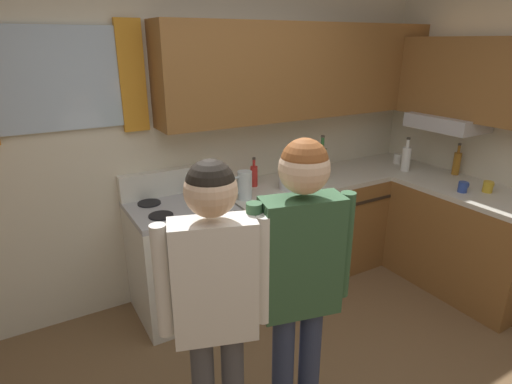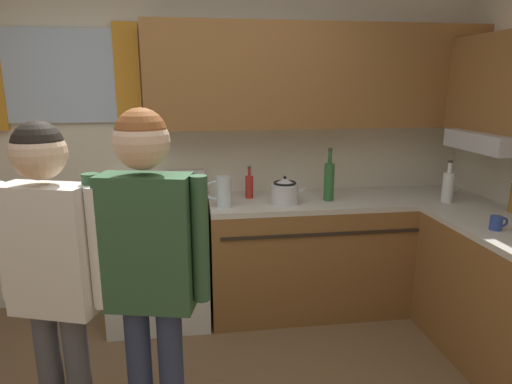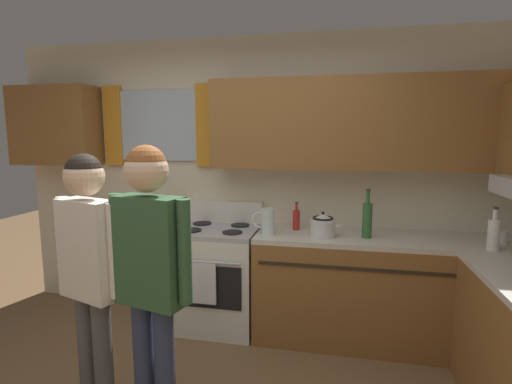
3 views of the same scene
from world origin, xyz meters
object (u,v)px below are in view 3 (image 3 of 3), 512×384
bottle_milk_white (494,234)px  water_pitcher (267,221)px  stovetop_kettle (323,225)px  bottle_sauce_red (296,219)px  mug_ceramic_white (502,237)px  adult_in_plaid (150,262)px  adult_left (89,259)px  stove_oven (217,275)px  bottle_wine_green (367,219)px

bottle_milk_white → water_pitcher: (-1.65, 0.10, -0.01)m
stovetop_kettle → water_pitcher: 0.45m
bottle_sauce_red → bottle_milk_white: 1.47m
mug_ceramic_white → adult_in_plaid: (-2.19, -1.37, 0.10)m
bottle_sauce_red → stovetop_kettle: bottle_sauce_red is taller
bottle_sauce_red → mug_ceramic_white: (1.58, -0.12, -0.05)m
adult_left → adult_in_plaid: bearing=-9.1°
stove_oven → bottle_sauce_red: bottle_sauce_red is taller
bottle_wine_green → bottle_milk_white: bearing=-11.6°
mug_ceramic_white → water_pitcher: water_pitcher is taller
stovetop_kettle → adult_left: size_ratio=0.17×
bottle_wine_green → bottle_sauce_red: bearing=165.2°
bottle_milk_white → adult_in_plaid: 2.36m
bottle_wine_green → stovetop_kettle: (-0.34, -0.05, -0.06)m
bottle_sauce_red → adult_left: bearing=-125.6°
bottle_sauce_red → bottle_wine_green: (0.58, -0.15, 0.06)m
mug_ceramic_white → bottle_milk_white: bearing=-123.5°
mug_ceramic_white → adult_in_plaid: bearing=-147.9°
bottle_sauce_red → adult_left: adult_left is taller
stovetop_kettle → adult_left: adult_left is taller
stove_oven → stovetop_kettle: 1.08m
bottle_milk_white → stovetop_kettle: bearing=174.0°
stovetop_kettle → adult_left: (-1.26, -1.22, 0.02)m
mug_ceramic_white → bottle_wine_green: bearing=-177.8°
mug_ceramic_white → adult_left: 2.91m
bottle_milk_white → bottle_wine_green: bearing=168.4°
stove_oven → bottle_sauce_red: (0.69, 0.09, 0.53)m
water_pitcher → stove_oven: bearing=164.2°
stove_oven → mug_ceramic_white: 2.32m
bottle_sauce_red → adult_in_plaid: 1.61m
stovetop_kettle → adult_in_plaid: 1.54m
bottle_milk_white → stovetop_kettle: bottle_milk_white is taller
stove_oven → water_pitcher: water_pitcher is taller
mug_ceramic_white → water_pitcher: bearing=-176.6°
adult_left → adult_in_plaid: adult_in_plaid is taller
stove_oven → adult_in_plaid: bearing=-86.7°
bottle_sauce_red → adult_in_plaid: adult_in_plaid is taller
bottle_sauce_red → water_pitcher: bottle_sauce_red is taller
bottle_wine_green → adult_left: bearing=-141.6°
adult_in_plaid → bottle_sauce_red: bearing=67.6°
stove_oven → mug_ceramic_white: bearing=-0.7°
bottle_milk_white → adult_in_plaid: (-2.05, -1.16, 0.03)m
bottle_sauce_red → mug_ceramic_white: bottle_sauce_red is taller
stove_oven → water_pitcher: (0.48, -0.14, 0.54)m
stovetop_kettle → adult_left: bearing=-135.8°
stove_oven → stovetop_kettle: bearing=-6.9°
adult_left → bottle_wine_green: bearing=38.4°
stove_oven → mug_ceramic_white: stove_oven is taller
stovetop_kettle → adult_in_plaid: adult_in_plaid is taller
bottle_sauce_red → bottle_milk_white: size_ratio=0.78×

